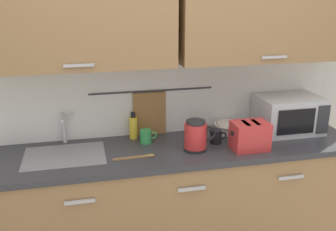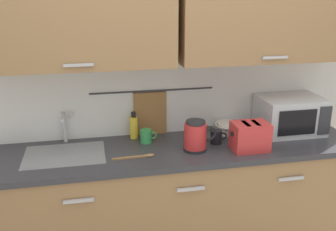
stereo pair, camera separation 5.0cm
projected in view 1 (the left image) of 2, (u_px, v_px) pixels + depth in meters
The scene contains 11 objects.
counter_unit at pixel (178, 203), 2.81m from camera, with size 2.53×0.64×0.90m.
back_wall_assembly at pixel (172, 51), 2.69m from camera, with size 3.70×0.41×2.50m.
sink_faucet at pixel (64, 124), 2.67m from camera, with size 0.09×0.17×0.22m.
microwave at pixel (288, 114), 2.91m from camera, with size 0.46×0.35×0.27m.
electric_kettle at pixel (196, 136), 2.59m from camera, with size 0.23×0.16×0.21m.
dish_soap_bottle at pixel (133, 127), 2.79m from camera, with size 0.06×0.06×0.20m.
mug_near_sink at pixel (146, 136), 2.72m from camera, with size 0.12×0.08×0.09m.
mixing_bowl at pixel (228, 127), 2.91m from camera, with size 0.21×0.21×0.08m.
toaster at pixel (250, 136), 2.60m from camera, with size 0.26×0.17×0.19m.
mug_by_kettle at pixel (216, 136), 2.72m from camera, with size 0.12×0.08×0.09m.
wooden_spoon at pixel (139, 157), 2.50m from camera, with size 0.28×0.04×0.01m.
Camera 1 is at (-0.63, -2.09, 1.95)m, focal length 41.50 mm.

